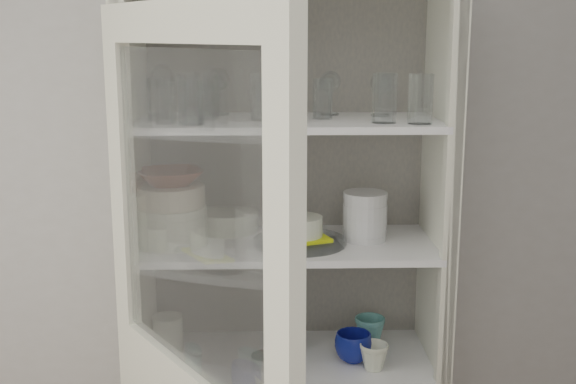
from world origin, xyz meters
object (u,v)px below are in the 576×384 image
(teal_jar, at_px, (288,336))
(goblet_1, at_px, (219,89))
(plate_stack_front, at_px, (171,225))
(white_ramekin, at_px, (300,226))
(cream_bowl, at_px, (170,195))
(mug_white, at_px, (374,356))
(goblet_0, at_px, (163,88))
(grey_bowl_stack, at_px, (365,216))
(mug_blue, at_px, (353,347))
(goblet_3, at_px, (380,92))
(yellow_trivet, at_px, (300,237))
(plate_stack_back, at_px, (227,221))
(glass_platter, at_px, (300,241))
(measuring_cups, at_px, (265,360))
(pantry_cabinet, at_px, (288,325))
(mug_teal, at_px, (370,331))
(goblet_2, at_px, (330,91))
(terracotta_bowl, at_px, (170,177))
(white_canister, at_px, (168,333))

(teal_jar, bearing_deg, goblet_1, 159.37)
(plate_stack_front, bearing_deg, white_ramekin, -1.81)
(cream_bowl, bearing_deg, mug_white, -8.13)
(goblet_0, relative_size, goblet_1, 1.07)
(white_ramekin, xyz_separation_m, grey_bowl_stack, (0.21, 0.05, 0.02))
(mug_blue, bearing_deg, goblet_3, 57.84)
(goblet_1, relative_size, mug_blue, 1.36)
(yellow_trivet, distance_m, white_ramekin, 0.04)
(plate_stack_back, bearing_deg, yellow_trivet, -35.19)
(glass_platter, relative_size, measuring_cups, 3.24)
(glass_platter, xyz_separation_m, mug_blue, (0.18, -0.02, -0.36))
(yellow_trivet, xyz_separation_m, white_ramekin, (0.00, 0.00, 0.04))
(pantry_cabinet, xyz_separation_m, plate_stack_back, (-0.21, 0.07, 0.36))
(cream_bowl, bearing_deg, pantry_cabinet, 13.41)
(goblet_3, distance_m, measuring_cups, 0.95)
(cream_bowl, height_order, yellow_trivet, cream_bowl)
(plate_stack_back, height_order, yellow_trivet, plate_stack_back)
(mug_teal, relative_size, measuring_cups, 1.14)
(goblet_0, distance_m, mug_blue, 1.06)
(measuring_cups, bearing_deg, grey_bowl_stack, 15.73)
(glass_platter, bearing_deg, pantry_cabinet, 110.08)
(mug_teal, bearing_deg, glass_platter, -132.37)
(pantry_cabinet, bearing_deg, goblet_3, 1.74)
(pantry_cabinet, xyz_separation_m, measuring_cups, (-0.08, -0.15, -0.06))
(goblet_0, xyz_separation_m, glass_platter, (0.44, -0.14, -0.48))
(mug_white, bearing_deg, glass_platter, 173.45)
(plate_stack_front, xyz_separation_m, mug_white, (0.65, -0.09, -0.42))
(mug_teal, bearing_deg, yellow_trivet, -132.37)
(goblet_1, xyz_separation_m, white_ramekin, (0.26, -0.16, -0.42))
(goblet_2, relative_size, cream_bowl, 0.71)
(goblet_1, bearing_deg, goblet_2, -1.00)
(goblet_2, relative_size, terracotta_bowl, 0.76)
(goblet_0, distance_m, cream_bowl, 0.36)
(mug_white, bearing_deg, terracotta_bowl, -176.06)
(cream_bowl, relative_size, teal_jar, 2.21)
(goblet_3, height_order, white_canister, goblet_3)
(mug_teal, bearing_deg, grey_bowl_stack, -94.17)
(goblet_2, bearing_deg, goblet_1, 179.00)
(goblet_0, relative_size, goblet_2, 1.16)
(white_ramekin, distance_m, mug_teal, 0.49)
(goblet_0, bearing_deg, plate_stack_front, -76.81)
(goblet_1, bearing_deg, mug_white, -25.57)
(mug_white, bearing_deg, mug_blue, 145.27)
(yellow_trivet, bearing_deg, terracotta_bowl, 178.19)
(glass_platter, relative_size, white_ramekin, 2.07)
(pantry_cabinet, distance_m, white_canister, 0.41)
(goblet_0, bearing_deg, mug_white, -18.01)
(goblet_1, relative_size, white_ramekin, 1.16)
(pantry_cabinet, relative_size, white_canister, 17.19)
(mug_teal, distance_m, teal_jar, 0.29)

